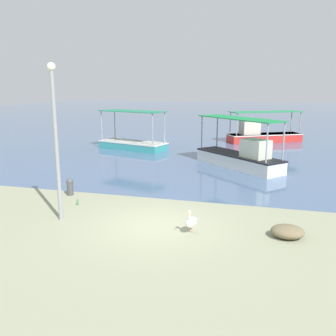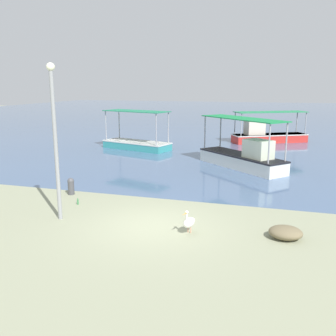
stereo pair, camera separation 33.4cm
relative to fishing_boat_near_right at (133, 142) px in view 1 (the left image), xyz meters
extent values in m
plane|color=gray|center=(6.09, -14.22, -0.51)|extent=(120.00, 120.00, 0.00)
cube|color=#486084|center=(6.09, 33.78, -0.50)|extent=(110.00, 90.00, 0.00)
cube|color=teal|center=(0.00, 0.00, -0.22)|extent=(5.38, 3.15, 0.56)
cube|color=silver|center=(0.00, 0.00, 0.02)|extent=(5.43, 3.20, 0.08)
cylinder|color=#99999E|center=(-2.42, -0.06, 1.15)|extent=(0.08, 0.08, 2.18)
cylinder|color=#99999E|center=(-1.98, 1.39, 1.15)|extent=(0.08, 0.08, 2.18)
cylinder|color=#99999E|center=(1.98, -1.39, 1.15)|extent=(0.08, 0.08, 2.18)
cylinder|color=#99999E|center=(2.42, 0.06, 1.15)|extent=(0.08, 0.08, 2.18)
cube|color=#227954|center=(0.00, 0.00, 2.26)|extent=(5.22, 3.19, 0.05)
cube|color=red|center=(9.27, 6.18, -0.16)|extent=(6.10, 4.30, 0.68)
cube|color=silver|center=(9.27, 6.18, 0.13)|extent=(6.15, 4.35, 0.08)
cylinder|color=#99999E|center=(11.40, 8.10, 1.06)|extent=(0.08, 0.08, 1.77)
cylinder|color=#99999E|center=(12.04, 6.92, 1.06)|extent=(0.08, 0.08, 1.77)
cylinder|color=#99999E|center=(6.50, 5.44, 1.06)|extent=(0.08, 0.08, 1.77)
cylinder|color=#99999E|center=(7.14, 4.25, 1.06)|extent=(0.08, 0.08, 1.77)
cube|color=#237D4B|center=(9.27, 6.18, 1.97)|extent=(5.97, 4.29, 0.05)
cube|color=beige|center=(8.07, 5.52, 0.70)|extent=(1.80, 1.66, 1.05)
cube|color=silver|center=(8.00, -4.22, -0.12)|extent=(5.28, 4.95, 0.76)
cube|color=black|center=(8.00, -4.22, 0.22)|extent=(5.34, 5.00, 0.08)
cylinder|color=#99999E|center=(5.63, -2.92, 1.26)|extent=(0.08, 0.08, 2.01)
cylinder|color=#99999E|center=(6.45, -2.00, 1.26)|extent=(0.08, 0.08, 2.01)
cylinder|color=#99999E|center=(9.55, -6.44, 1.26)|extent=(0.08, 0.08, 2.01)
cylinder|color=#99999E|center=(10.38, -5.52, 1.26)|extent=(0.08, 0.08, 2.01)
cube|color=#197E41|center=(8.00, -4.22, 2.29)|extent=(5.20, 4.89, 0.05)
cube|color=beige|center=(8.97, -5.09, 0.76)|extent=(1.77, 1.73, 1.00)
cylinder|color=#E0997A|center=(7.46, -14.47, -0.40)|extent=(0.03, 0.03, 0.22)
cylinder|color=#E0997A|center=(7.36, -14.44, -0.40)|extent=(0.03, 0.03, 0.22)
ellipsoid|color=white|center=(7.40, -14.48, -0.15)|extent=(0.42, 0.61, 0.32)
ellipsoid|color=white|center=(7.47, -14.24, -0.13)|extent=(0.16, 0.19, 0.10)
cylinder|color=white|center=(7.36, -14.63, 0.08)|extent=(0.07, 0.07, 0.26)
sphere|color=white|center=(7.36, -14.63, 0.24)|extent=(0.11, 0.11, 0.11)
cone|color=#E5933F|center=(7.32, -14.79, 0.23)|extent=(0.13, 0.30, 0.06)
cylinder|color=gray|center=(2.74, -14.51, 2.04)|extent=(0.14, 0.14, 5.10)
sphere|color=#EAEACC|center=(2.74, -14.51, 4.70)|extent=(0.28, 0.28, 0.28)
cylinder|color=#47474C|center=(1.53, -11.74, -0.22)|extent=(0.27, 0.27, 0.56)
sphere|color=#4C4C51|center=(1.53, -11.74, 0.09)|extent=(0.28, 0.28, 0.28)
ellipsoid|color=#716448|center=(10.36, -14.07, -0.31)|extent=(1.03, 0.87, 0.40)
cylinder|color=#3F7F4C|center=(2.50, -12.89, -0.41)|extent=(0.07, 0.07, 0.20)
cylinder|color=#3F7F4C|center=(2.50, -12.89, -0.27)|extent=(0.03, 0.03, 0.07)
camera|label=1|loc=(9.64, -25.54, 4.14)|focal=40.00mm
camera|label=2|loc=(9.96, -25.44, 4.14)|focal=40.00mm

